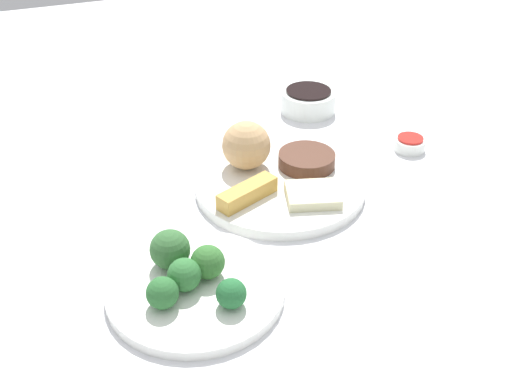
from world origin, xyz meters
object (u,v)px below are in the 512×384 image
main_plate (278,186)px  broccoli_plate (196,289)px  sauce_ramekin_sweet_and_sour (410,144)px  soy_sauce_bowl (308,101)px

main_plate → broccoli_plate: (-0.18, 0.19, -0.00)m
broccoli_plate → sauce_ramekin_sweet_and_sour: bearing=-64.6°
main_plate → soy_sauce_bowl: bearing=-34.6°
soy_sauce_bowl → sauce_ramekin_sweet_and_sour: soy_sauce_bowl is taller
main_plate → soy_sauce_bowl: 0.29m
main_plate → sauce_ramekin_sweet_and_sour: sauce_ramekin_sweet_and_sour is taller
main_plate → sauce_ramekin_sweet_and_sour: bearing=-82.1°
soy_sauce_bowl → broccoli_plate: bearing=139.7°
sauce_ramekin_sweet_and_sour → main_plate: bearing=97.9°
broccoli_plate → sauce_ramekin_sweet_and_sour: size_ratio=4.19×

